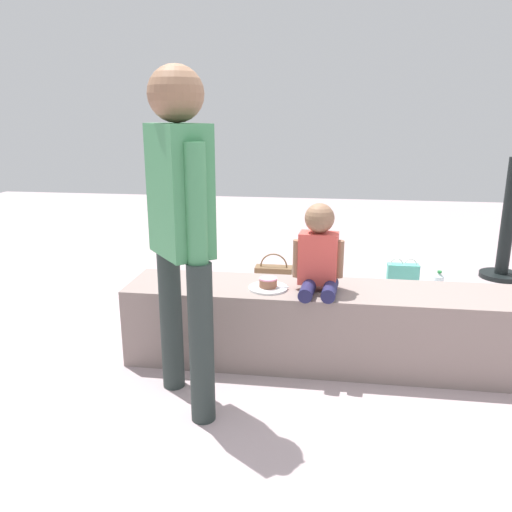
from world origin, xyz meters
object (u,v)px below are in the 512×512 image
object	(u,v)px
cake_box_white	(454,329)
handbag_black_leather	(337,309)
water_bottle_near_gift	(438,284)
cake_plate	(268,285)
child_seated	(319,253)
gift_bag	(402,286)
party_cup_red	(235,313)
handbag_brown_canvas	(274,276)
adult_standing	(181,212)

from	to	relation	value
cake_box_white	handbag_black_leather	bearing A→B (deg)	175.19
water_bottle_near_gift	cake_plate	bearing A→B (deg)	-132.54
child_seated	gift_bag	bearing A→B (deg)	58.49
party_cup_red	handbag_brown_canvas	xyz separation A→B (m)	(0.20, 0.71, 0.05)
cake_plate	gift_bag	bearing A→B (deg)	48.85
cake_plate	water_bottle_near_gift	distance (m)	1.82
cake_plate	handbag_black_leather	world-z (taller)	cake_plate
party_cup_red	cake_box_white	size ratio (longest dim) A/B	0.30
cake_box_white	handbag_black_leather	world-z (taller)	handbag_black_leather
adult_standing	gift_bag	distance (m)	2.08
child_seated	party_cup_red	xyz separation A→B (m)	(-0.58, 0.59, -0.62)
gift_bag	cake_box_white	world-z (taller)	gift_bag
handbag_black_leather	handbag_brown_canvas	distance (m)	0.91
handbag_brown_canvas	adult_standing	bearing A→B (deg)	-97.55
cake_box_white	adult_standing	bearing A→B (deg)	-146.79
gift_bag	cake_box_white	bearing A→B (deg)	-61.54
child_seated	handbag_brown_canvas	xyz separation A→B (m)	(-0.38, 1.30, -0.57)
child_seated	adult_standing	world-z (taller)	adult_standing
gift_bag	party_cup_red	bearing A→B (deg)	-161.42
handbag_brown_canvas	cake_plate	bearing A→B (deg)	-85.25
handbag_black_leather	gift_bag	bearing A→B (deg)	42.35
cake_box_white	handbag_black_leather	xyz separation A→B (m)	(-0.75, 0.06, 0.08)
cake_plate	party_cup_red	distance (m)	0.80
adult_standing	handbag_black_leather	world-z (taller)	adult_standing
gift_bag	water_bottle_near_gift	world-z (taller)	gift_bag
handbag_black_leather	handbag_brown_canvas	bearing A→B (deg)	124.25
child_seated	handbag_black_leather	xyz separation A→B (m)	(0.13, 0.55, -0.53)
cake_box_white	handbag_black_leather	size ratio (longest dim) A/B	0.90
cake_plate	handbag_black_leather	xyz separation A→B (m)	(0.40, 0.57, -0.34)
cake_plate	cake_box_white	bearing A→B (deg)	23.78
child_seated	gift_bag	distance (m)	1.26
gift_bag	handbag_black_leather	size ratio (longest dim) A/B	1.06
child_seated	handbag_brown_canvas	world-z (taller)	child_seated
cake_plate	water_bottle_near_gift	world-z (taller)	cake_plate
cake_plate	child_seated	bearing A→B (deg)	3.82
adult_standing	party_cup_red	distance (m)	1.42
adult_standing	cake_plate	bearing A→B (deg)	53.75
gift_bag	water_bottle_near_gift	xyz separation A→B (m)	(0.33, 0.31, -0.08)
adult_standing	water_bottle_near_gift	world-z (taller)	adult_standing
water_bottle_near_gift	cake_box_white	distance (m)	0.81
cake_plate	gift_bag	distance (m)	1.37
adult_standing	handbag_black_leather	xyz separation A→B (m)	(0.75, 1.04, -0.83)
water_bottle_near_gift	handbag_black_leather	world-z (taller)	handbag_black_leather
cake_plate	handbag_brown_canvas	world-z (taller)	cake_plate
water_bottle_near_gift	party_cup_red	bearing A→B (deg)	-154.94
cake_box_white	handbag_brown_canvas	size ratio (longest dim) A/B	1.06
child_seated	cake_plate	size ratio (longest dim) A/B	2.16
party_cup_red	cake_box_white	distance (m)	1.46
cake_plate	party_cup_red	bearing A→B (deg)	116.65
water_bottle_near_gift	party_cup_red	distance (m)	1.67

